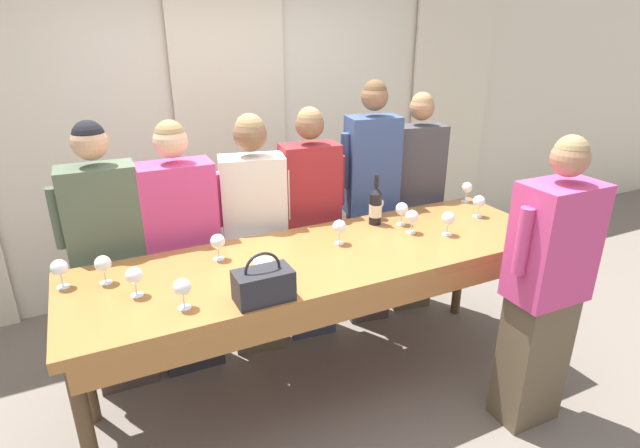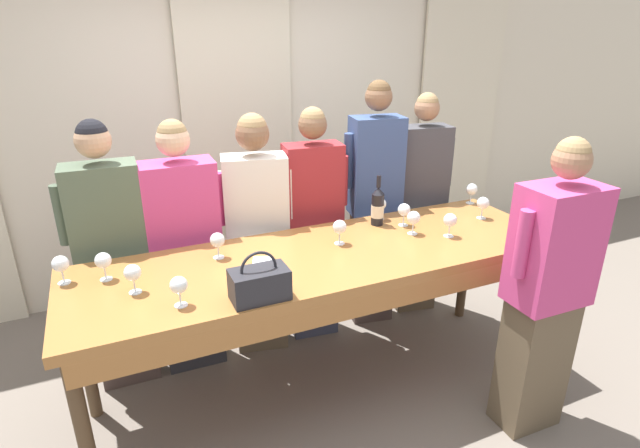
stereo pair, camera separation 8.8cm
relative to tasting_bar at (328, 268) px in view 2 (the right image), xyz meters
name	(u,v)px [view 2 (the right image)]	position (x,y,z in m)	size (l,w,h in m)	color
ground_plane	(325,388)	(0.00, 0.02, -0.87)	(18.00, 18.00, 0.00)	#70665B
wall_back	(237,123)	(0.00, 1.83, 0.53)	(12.00, 0.06, 2.80)	beige
curtain_panel_center	(239,131)	(0.00, 1.76, 0.48)	(0.93, 0.03, 2.69)	beige
curtain_panel_right	(458,113)	(2.28, 1.76, 0.48)	(0.93, 0.03, 2.69)	beige
tasting_bar	(328,268)	(0.00, 0.00, 0.00)	(2.85, 0.85, 0.95)	#9E6633
wine_bottle	(378,207)	(0.49, 0.30, 0.21)	(0.08, 0.08, 0.33)	black
handbag	(259,283)	(-0.50, -0.31, 0.17)	(0.27, 0.16, 0.25)	#232328
wine_glass_front_left	(103,261)	(-1.16, 0.20, 0.19)	(0.08, 0.08, 0.15)	white
wine_glass_front_mid	(217,241)	(-0.57, 0.22, 0.19)	(0.08, 0.08, 0.15)	white
wine_glass_front_right	(404,210)	(0.64, 0.21, 0.19)	(0.08, 0.08, 0.15)	white
wine_glass_center_left	(472,190)	(1.33, 0.38, 0.19)	(0.08, 0.08, 0.15)	white
wine_glass_center_mid	(414,218)	(0.61, 0.07, 0.19)	(0.08, 0.08, 0.15)	white
wine_glass_center_right	(450,220)	(0.80, -0.06, 0.19)	(0.08, 0.08, 0.15)	white
wine_glass_back_left	(340,228)	(0.13, 0.12, 0.19)	(0.08, 0.08, 0.15)	white
wine_glass_back_mid	(483,204)	(1.19, 0.10, 0.19)	(0.08, 0.08, 0.15)	white
wine_glass_back_right	(133,273)	(-1.04, 0.00, 0.19)	(0.08, 0.08, 0.15)	white
wine_glass_near_host	(179,286)	(-0.86, -0.22, 0.19)	(0.08, 0.08, 0.15)	white
wine_glass_by_bottle	(61,265)	(-1.36, 0.25, 0.19)	(0.08, 0.08, 0.15)	white
wine_glass_by_handbag	(380,205)	(0.55, 0.37, 0.19)	(0.08, 0.08, 0.15)	white
napkin	(262,261)	(-0.36, 0.08, 0.09)	(0.14, 0.14, 0.00)	white
guest_olive_jacket	(113,258)	(-1.12, 0.66, 0.00)	(0.53, 0.24, 1.70)	#473833
guest_pink_top	(185,249)	(-0.70, 0.66, -0.02)	(0.56, 0.25, 1.67)	#28282D
guest_cream_sweater	(257,234)	(-0.21, 0.66, 0.00)	(0.53, 0.31, 1.67)	brown
guest_striped_shirt	(313,224)	(0.19, 0.66, 0.00)	(0.51, 0.25, 1.68)	#383D51
guest_navy_coat	(374,204)	(0.68, 0.66, 0.08)	(0.48, 0.28, 1.83)	#473833
guest_beige_cap	(420,204)	(1.08, 0.66, 0.02)	(0.49, 0.27, 1.73)	brown
host_pouring	(546,293)	(0.95, -0.70, -0.02)	(0.52, 0.28, 1.68)	brown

